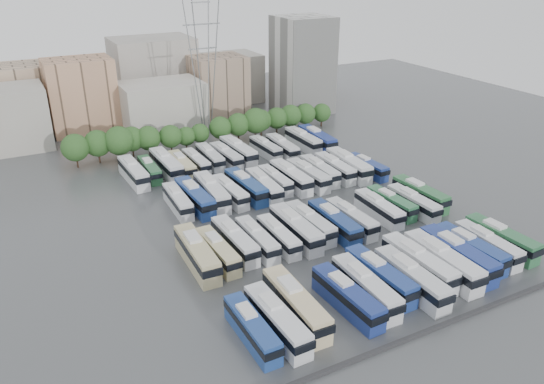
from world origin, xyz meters
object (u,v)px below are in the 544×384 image
bus_r0_s9 (442,261)px  bus_r0_s10 (458,255)px  bus_r3_s9 (266,148)px  bus_r2_s1 (178,201)px  bus_r3_s5 (210,157)px  bus_r0_s4 (347,297)px  bus_r1_s1 (218,251)px  bus_r3_s2 (166,164)px  bus_r3_s6 (226,156)px  bus_r0_s7 (411,278)px  bus_r2_s2 (195,197)px  bus_r2_s7 (275,180)px  bus_r2_s8 (291,177)px  bus_r2_s9 (308,175)px  apartment_tower (303,65)px  bus_r2_s3 (212,192)px  bus_r0_s0 (252,328)px  bus_r3_s10 (282,147)px  bus_r2_s12 (349,165)px  bus_r1_s13 (420,194)px  bus_r2_s6 (264,186)px  bus_r1_s12 (413,203)px  bus_r2_s4 (230,192)px  bus_r3_s4 (196,162)px  bus_r0_s11 (470,249)px  bus_r1_s3 (257,239)px  bus_r2_s10 (320,171)px  bus_r1_s8 (351,218)px  bus_r2_s11 (335,168)px  bus_r3_s1 (150,169)px  bus_r2_s5 (246,186)px  bus_r3_s7 (238,151)px  bus_r0_s2 (296,304)px  bus_r3_s3 (182,165)px  bus_r0_s6 (380,276)px  bus_r1_s10 (379,208)px  bus_r2_s13 (367,167)px  bus_r0_s12 (487,245)px  bus_r1_s4 (278,236)px  bus_r1_s6 (310,223)px  bus_r0_s13 (501,238)px  bus_r0_s1 (277,320)px  bus_r0_s5 (366,287)px  electricity_pylon (203,59)px  bus_r1_s7 (334,222)px  bus_r1_s0 (197,253)px

bus_r0_s9 → bus_r0_s10: 3.27m
bus_r0_s10 → bus_r3_s9: bus_r0_s10 is taller
bus_r2_s1 → bus_r3_s5: (13.04, 17.58, 0.05)m
bus_r0_s9 → bus_r0_s4: bearing=-176.9°
bus_r1_s1 → bus_r3_s2: size_ratio=0.84×
bus_r1_s1 → bus_r3_s6: (16.61, 35.73, 0.06)m
bus_r0_s7 → bus_r2_s2: (-16.65, 37.72, 0.01)m
bus_r0_s10 → bus_r2_s7: bus_r0_s10 is taller
bus_r2_s8 → bus_r2_s9: bearing=-10.9°
apartment_tower → bus_r2_s3: apartment_tower is taller
bus_r0_s0 → bus_r3_s10: bus_r3_s10 is taller
bus_r0_s10 → bus_r2_s12: size_ratio=0.98×
bus_r1_s13 → bus_r2_s6: bearing=143.1°
bus_r1_s12 → bus_r2_s8: bearing=123.3°
bus_r0_s10 → bus_r2_s3: 43.50m
bus_r2_s7 → bus_r2_s8: bus_r2_s8 is taller
bus_r2_s4 → bus_r3_s4: (-0.04, 17.36, -0.08)m
apartment_tower → bus_r0_s11: (-19.29, -81.21, -11.10)m
bus_r2_s6 → bus_r3_s9: size_ratio=1.09×
bus_r1_s3 → bus_r2_s9: (19.90, 17.87, 0.15)m
bus_r0_s7 → bus_r2_s10: bearing=76.3°
bus_r1_s8 → bus_r2_s7: (-3.35, 20.22, -0.14)m
bus_r2_s11 → bus_r3_s1: bearing=153.8°
bus_r2_s5 → bus_r3_s7: size_ratio=0.96×
bus_r0_s2 → bus_r0_s4: 6.80m
bus_r0_s9 → bus_r1_s8: bus_r0_s9 is taller
bus_r2_s2 → bus_r3_s5: 20.62m
bus_r2_s4 → bus_r3_s3: 17.06m
apartment_tower → bus_r0_s7: apartment_tower is taller
bus_r0_s9 → bus_r3_s7: bearing=98.3°
bus_r3_s4 → bus_r3_s6: bus_r3_s6 is taller
bus_r0_s6 → bus_r3_s7: (3.24, 53.32, 0.12)m
bus_r3_s9 → bus_r3_s10: (3.42, -1.53, 0.14)m
bus_r1_s10 → bus_r3_s9: 36.42m
bus_r2_s13 → bus_r3_s2: 41.07m
bus_r0_s12 → bus_r1_s1: size_ratio=1.02×
bus_r0_s2 → bus_r2_s8: 40.74m
bus_r1_s4 → bus_r2_s5: bearing=80.5°
bus_r1_s6 → bus_r0_s13: bearing=-39.3°
bus_r0_s13 → bus_r1_s12: size_ratio=1.07×
bus_r0_s1 → bus_r0_s5: bus_r0_s5 is taller
bus_r0_s6 → bus_r3_s6: size_ratio=1.05×
electricity_pylon → bus_r1_s7: size_ratio=2.70×
bus_r0_s12 → bus_r1_s4: (-26.32, 16.97, -0.12)m
bus_r2_s4 → bus_r2_s9: 16.62m
bus_r2_s5 → bus_r2_s13: size_ratio=1.17×
bus_r2_s2 → bus_r3_s3: bus_r2_s2 is taller
bus_r1_s0 → bus_r3_s6: bus_r1_s0 is taller
bus_r0_s13 → bus_r3_s10: size_ratio=1.02×
bus_r0_s2 → bus_r2_s12: 48.39m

